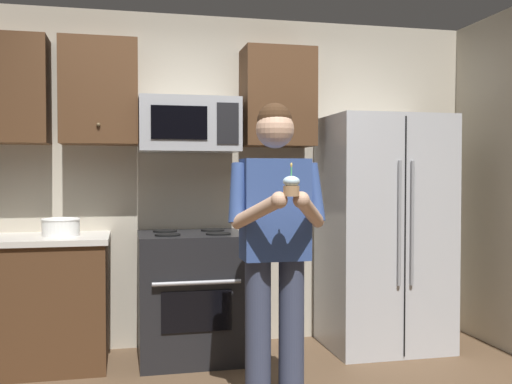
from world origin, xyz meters
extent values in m
cube|color=#B7AD99|center=(0.00, 1.75, 1.30)|extent=(4.40, 0.10, 2.60)
cube|color=black|center=(-0.15, 1.36, 0.46)|extent=(0.76, 0.66, 0.92)
cube|color=black|center=(-0.15, 1.02, 0.42)|extent=(0.48, 0.01, 0.28)
cylinder|color=#99999E|center=(-0.15, 1.00, 0.62)|extent=(0.60, 0.03, 0.03)
cylinder|color=black|center=(-0.33, 1.22, 0.93)|extent=(0.18, 0.18, 0.01)
cylinder|color=black|center=(0.03, 1.22, 0.93)|extent=(0.18, 0.18, 0.01)
cylinder|color=black|center=(-0.33, 1.50, 0.93)|extent=(0.18, 0.18, 0.01)
cylinder|color=black|center=(0.03, 1.50, 0.93)|extent=(0.18, 0.18, 0.01)
cube|color=#9EA0A5|center=(-0.15, 1.48, 1.72)|extent=(0.74, 0.40, 0.40)
cube|color=black|center=(-0.24, 1.28, 1.72)|extent=(0.40, 0.01, 0.24)
cube|color=black|center=(0.11, 1.28, 1.72)|extent=(0.16, 0.01, 0.30)
cube|color=#B7BABF|center=(1.35, 1.32, 0.90)|extent=(0.90, 0.72, 1.80)
cylinder|color=gray|center=(1.30, 0.94, 1.00)|extent=(0.02, 0.02, 0.90)
cylinder|color=gray|center=(1.40, 0.94, 1.00)|extent=(0.02, 0.02, 0.90)
cube|color=black|center=(1.35, 0.95, 0.90)|extent=(0.01, 0.01, 1.74)
cube|color=#4C301C|center=(-0.80, 1.53, 1.95)|extent=(0.55, 0.34, 0.76)
sphere|color=brown|center=(-0.80, 1.35, 1.70)|extent=(0.03, 0.03, 0.03)
cube|color=#4C301C|center=(0.55, 1.53, 1.95)|extent=(0.55, 0.34, 0.76)
sphere|color=brown|center=(0.55, 1.35, 1.70)|extent=(0.03, 0.03, 0.03)
cube|color=#4C301C|center=(-1.45, 1.38, 0.44)|extent=(1.40, 0.62, 0.88)
cube|color=beige|center=(-1.45, 1.38, 0.90)|extent=(1.44, 0.66, 0.04)
cylinder|color=white|center=(-1.06, 1.39, 0.98)|extent=(0.26, 0.26, 0.11)
torus|color=white|center=(-1.06, 1.39, 1.03)|extent=(0.27, 0.27, 0.02)
cylinder|color=#383F59|center=(0.12, 0.35, 0.43)|extent=(0.15, 0.15, 0.86)
cylinder|color=#383F59|center=(0.32, 0.35, 0.43)|extent=(0.15, 0.15, 0.86)
cube|color=#334C8C|center=(0.22, 0.35, 1.15)|extent=(0.38, 0.22, 0.58)
sphere|color=tan|center=(0.22, 0.35, 1.61)|extent=(0.22, 0.22, 0.22)
sphere|color=#382314|center=(0.22, 0.36, 1.66)|extent=(0.20, 0.20, 0.20)
cylinder|color=#334C8C|center=(0.00, 0.32, 1.25)|extent=(0.15, 0.18, 0.35)
cylinder|color=tan|center=(0.07, 0.16, 1.15)|extent=(0.26, 0.33, 0.21)
sphere|color=tan|center=(0.16, 0.03, 1.22)|extent=(0.09, 0.09, 0.09)
cylinder|color=#334C8C|center=(0.45, 0.32, 1.25)|extent=(0.15, 0.18, 0.35)
cylinder|color=tan|center=(0.37, 0.16, 1.15)|extent=(0.26, 0.33, 0.21)
sphere|color=tan|center=(0.28, 0.03, 1.22)|extent=(0.09, 0.09, 0.09)
cylinder|color=#A87F56|center=(0.22, 0.01, 1.26)|extent=(0.08, 0.08, 0.06)
ellipsoid|color=silver|center=(0.22, 0.01, 1.31)|extent=(0.09, 0.09, 0.06)
cylinder|color=#4CBF66|center=(0.22, 0.01, 1.36)|extent=(0.01, 0.01, 0.06)
ellipsoid|color=#FFD159|center=(0.22, 0.01, 1.40)|extent=(0.01, 0.01, 0.02)
camera|label=1|loc=(-0.61, -2.90, 1.35)|focal=40.91mm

